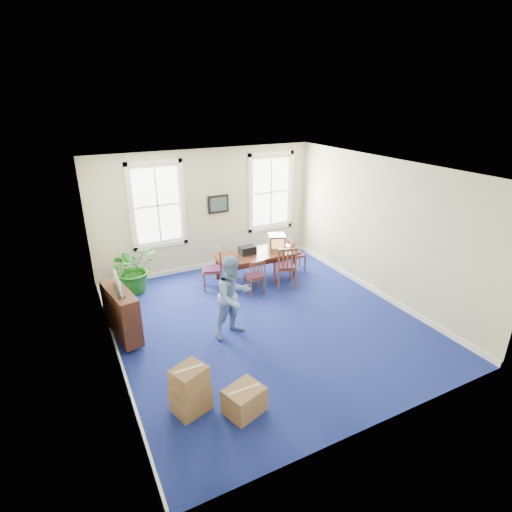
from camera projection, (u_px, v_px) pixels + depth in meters
name	position (u px, v px, depth m)	size (l,w,h in m)	color
floor	(265.00, 321.00, 8.45)	(6.50, 6.50, 0.00)	navy
ceiling	(266.00, 169.00, 7.23)	(6.50, 6.50, 0.00)	white
wall_back	(207.00, 211.00, 10.52)	(6.50, 6.50, 0.00)	beige
wall_front	(384.00, 333.00, 5.16)	(6.50, 6.50, 0.00)	beige
wall_left	(105.00, 281.00, 6.58)	(6.50, 6.50, 0.00)	beige
wall_right	(381.00, 229.00, 9.10)	(6.50, 6.50, 0.00)	beige
baseboard_back	(210.00, 264.00, 11.08)	(6.00, 0.04, 0.12)	white
baseboard_left	(119.00, 358.00, 7.18)	(0.04, 6.50, 0.12)	white
baseboard_right	(373.00, 289.00, 9.67)	(0.04, 6.50, 0.12)	white
window_left	(157.00, 205.00, 9.85)	(1.40, 0.12, 2.20)	white
window_right	(271.00, 192.00, 11.19)	(1.40, 0.12, 2.20)	white
wall_picture	(218.00, 204.00, 10.55)	(0.58, 0.06, 0.48)	black
conference_table	(257.00, 266.00, 10.27)	(2.07, 0.94, 0.71)	#462215
crt_tv	(277.00, 242.00, 10.36)	(0.42, 0.46, 0.38)	#B7B7BC
game_console	(287.00, 246.00, 10.50)	(0.17, 0.21, 0.05)	white
equipment_bag	(247.00, 250.00, 10.04)	(0.41, 0.26, 0.20)	black
chair_near_left	(254.00, 276.00, 9.47)	(0.40, 0.40, 0.89)	brown
chair_near_right	(285.00, 266.00, 9.79)	(0.48, 0.48, 1.08)	brown
chair_end_left	(212.00, 269.00, 9.70)	(0.45, 0.45, 1.01)	brown
chair_end_right	(297.00, 255.00, 10.75)	(0.39, 0.39, 0.88)	brown
man	(233.00, 297.00, 7.69)	(0.82, 0.63, 1.67)	#7393C9
credenza	(122.00, 316.00, 7.70)	(0.35, 1.23, 0.97)	#462215
brochure_rack	(118.00, 286.00, 7.46)	(0.13, 0.75, 0.33)	#99999E
potted_plant	(134.00, 268.00, 9.52)	(1.07, 0.93, 1.19)	#175A13
cardboard_boxes	(201.00, 380.00, 6.10)	(1.40, 1.40, 0.80)	olive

